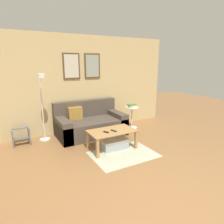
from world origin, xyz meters
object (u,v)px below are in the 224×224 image
Objects in this scene: remote_control at (114,131)px; step_stool at (21,136)px; couch at (90,124)px; coffee_table at (112,134)px; book_stack at (132,106)px; storage_bin at (113,143)px; side_table at (132,115)px; floor_lamp at (43,101)px; cell_phone at (106,132)px.

remote_control is 0.37× the size of step_stool.
remote_control is (0.07, -1.14, 0.14)m from couch.
remote_control is at bearing -76.69° from coffee_table.
book_stack reaches higher than step_stool.
step_stool reaches higher than storage_bin.
floor_lamp is at bearing 176.52° from side_table.
coffee_table is 1.55m from side_table.
step_stool is (-1.56, 1.25, -0.21)m from cell_phone.
coffee_table is 1.57m from book_stack.
book_stack is at bearing -152.32° from side_table.
remote_control is at bearing -44.70° from floor_lamp.
side_table is at bearing 39.81° from storage_bin.
couch is at bearing 64.40° from cell_phone.
book_stack is at bearing 16.79° from cell_phone.
coffee_table is (0.06, -1.07, 0.06)m from couch.
floor_lamp reaches higher than coffee_table.
cell_phone is at bearing -166.57° from coffee_table.
step_stool is at bearing 175.39° from couch.
coffee_table is 0.10m from remote_control.
floor_lamp reaches higher than storage_bin.
coffee_table is at bearing -152.67° from storage_bin.
floor_lamp is 1.78m from remote_control.
couch is 2.82× the size of side_table.
remote_control reaches higher than cell_phone.
storage_bin is 4.05× the size of remote_control.
couch reaches higher than book_stack.
side_table is 4.09× the size of remote_control.
side_table is 0.29m from book_stack.
cell_phone is (1.03, -1.17, -0.56)m from floor_lamp.
coffee_table is 6.71× the size of remote_control.
book_stack is 1.68× the size of cell_phone.
couch is 1.07m from storage_bin.
couch is 1.30m from book_stack.
book_stack is (1.24, -0.10, 0.37)m from couch.
floor_lamp is 1.65m from cell_phone.
couch reaches higher than side_table.
remote_control is at bearing -138.50° from book_stack.
cell_phone is at bearing -48.71° from floor_lamp.
storage_bin is at bearing -33.71° from step_stool.
remote_control is at bearing -113.60° from storage_bin.
step_stool is (-1.66, 0.13, -0.07)m from couch.
floor_lamp is at bearing 117.08° from remote_control.
remote_control reaches higher than step_stool.
storage_bin is at bearing -140.06° from book_stack.
step_stool is at bearing 146.29° from storage_bin.
cell_phone is at bearing -143.02° from book_stack.
storage_bin is 1.58m from book_stack.
storage_bin is (0.11, -1.05, -0.18)m from couch.
floor_lamp is 2.64× the size of side_table.
floor_lamp reaches higher than step_stool.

